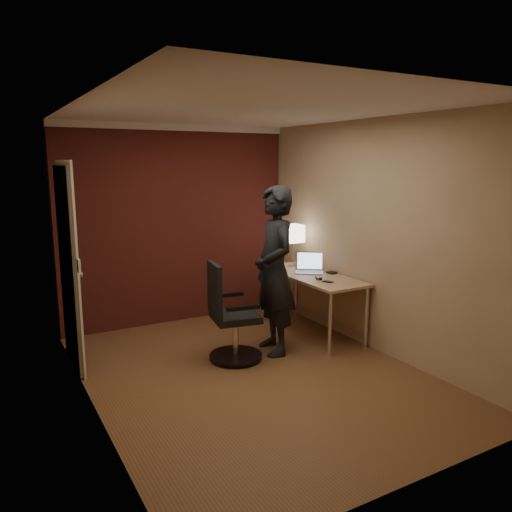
% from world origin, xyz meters
% --- Properties ---
extents(room, '(4.00, 4.00, 4.00)m').
position_xyz_m(room, '(-0.27, 1.54, 1.37)').
color(room, brown).
rests_on(room, ground).
extents(desk, '(0.60, 1.50, 0.73)m').
position_xyz_m(desk, '(1.25, 0.68, 0.60)').
color(desk, tan).
rests_on(desk, ground).
extents(desk_lamp, '(0.22, 0.22, 0.54)m').
position_xyz_m(desk_lamp, '(1.24, 1.18, 1.15)').
color(desk_lamp, silver).
rests_on(desk_lamp, desk).
extents(laptop, '(0.42, 0.40, 0.23)m').
position_xyz_m(laptop, '(1.24, 0.81, 0.79)').
color(laptop, silver).
rests_on(laptop, desk).
extents(mouse, '(0.09, 0.12, 0.03)m').
position_xyz_m(mouse, '(1.10, 0.43, 0.75)').
color(mouse, black).
rests_on(mouse, desk).
extents(phone, '(0.10, 0.13, 0.01)m').
position_xyz_m(phone, '(1.11, 0.27, 0.73)').
color(phone, black).
rests_on(phone, desk).
extents(wallet, '(0.10, 0.12, 0.02)m').
position_xyz_m(wallet, '(1.42, 0.60, 0.74)').
color(wallet, black).
rests_on(wallet, desk).
extents(office_chair, '(0.55, 0.61, 1.02)m').
position_xyz_m(office_chair, '(-0.04, 0.41, 0.45)').
color(office_chair, black).
rests_on(office_chair, ground).
extents(person, '(0.54, 0.72, 1.80)m').
position_xyz_m(person, '(0.49, 0.40, 0.90)').
color(person, black).
rests_on(person, ground).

